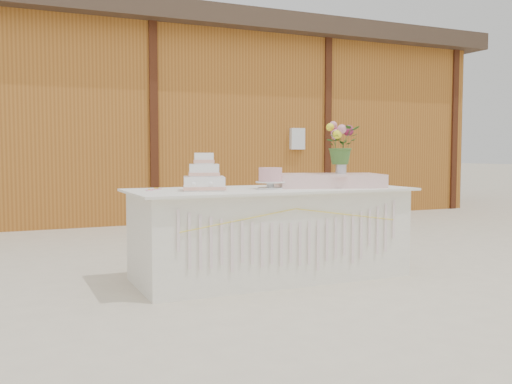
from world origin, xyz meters
TOP-DOWN VIEW (x-y plane):
  - ground at (0.00, 0.00)m, footprint 80.00×80.00m
  - barn at (-0.01, 5.99)m, footprint 12.60×4.60m
  - cake_table at (0.00, -0.00)m, footprint 2.40×1.00m
  - wedding_cake at (-0.60, 0.01)m, footprint 0.42×0.42m
  - pink_cake_stand at (-0.03, -0.07)m, footprint 0.25×0.25m
  - satin_runner at (0.57, -0.02)m, footprint 1.04×0.79m
  - flower_vase at (0.70, -0.00)m, footprint 0.10×0.10m
  - bouquet at (0.70, -0.00)m, footprint 0.32×0.27m
  - loose_flowers at (-0.97, 0.15)m, footprint 0.21×0.33m

SIDE VIEW (x-z plane):
  - ground at x=0.00m, z-range 0.00..0.00m
  - cake_table at x=0.00m, z-range 0.00..0.77m
  - loose_flowers at x=-0.97m, z-range 0.77..0.79m
  - satin_runner at x=0.57m, z-range 0.77..0.89m
  - pink_cake_stand at x=-0.03m, z-range 0.78..0.96m
  - wedding_cake at x=-0.60m, z-range 0.72..1.03m
  - flower_vase at x=0.70m, z-range 0.89..1.02m
  - bouquet at x=0.70m, z-range 1.02..1.36m
  - barn at x=-0.01m, z-range 0.03..3.33m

